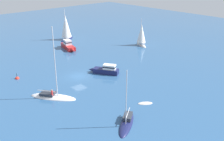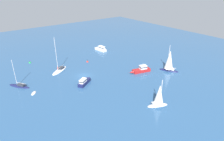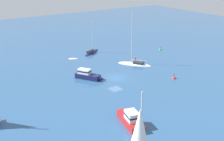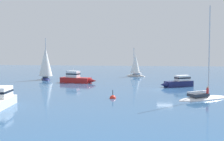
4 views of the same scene
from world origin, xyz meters
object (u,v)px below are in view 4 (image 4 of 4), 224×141
(sloop, at_px, (203,98))
(yacht, at_px, (135,66))
(launch, at_px, (178,82))
(channel_buoy, at_px, (113,98))
(sailboat, at_px, (46,65))
(powerboat, at_px, (76,78))
(cabin_cruiser, at_px, (0,99))

(sloop, relative_size, yacht, 1.62)
(launch, height_order, channel_buoy, launch)
(sailboat, distance_m, launch, 29.50)
(sloop, height_order, yacht, sloop)
(powerboat, distance_m, sloop, 28.10)
(sailboat, height_order, sloop, sloop)
(channel_buoy, bearing_deg, sailboat, -142.28)
(launch, distance_m, channel_buoy, 17.49)
(sailboat, relative_size, yacht, 1.25)
(yacht, bearing_deg, channel_buoy, 114.32)
(launch, relative_size, yacht, 0.79)
(powerboat, relative_size, sloop, 0.62)
(sloop, bearing_deg, yacht, 72.77)
(cabin_cruiser, relative_size, channel_buoy, 4.84)
(sloop, distance_m, channel_buoy, 11.75)
(powerboat, bearing_deg, yacht, 71.92)
(sailboat, distance_m, sloop, 37.82)
(channel_buoy, bearing_deg, cabin_cruiser, -55.24)
(cabin_cruiser, bearing_deg, sloop, 102.82)
(launch, bearing_deg, cabin_cruiser, 15.32)
(sailboat, height_order, yacht, sailboat)
(launch, distance_m, sloop, 13.81)
(powerboat, bearing_deg, sailboat, 163.44)
(launch, bearing_deg, sailboat, -49.67)
(launch, relative_size, powerboat, 0.78)
(cabin_cruiser, distance_m, sloop, 24.88)
(launch, xyz_separation_m, channel_buoy, (14.59, -9.61, -0.79))
(powerboat, distance_m, yacht, 19.96)
(sloop, distance_m, yacht, 36.36)
(cabin_cruiser, height_order, channel_buoy, cabin_cruiser)
(cabin_cruiser, height_order, powerboat, powerboat)
(cabin_cruiser, distance_m, yacht, 45.18)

